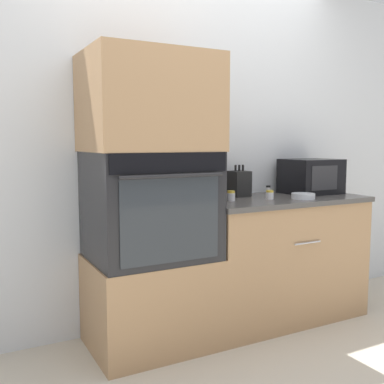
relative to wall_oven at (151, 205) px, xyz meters
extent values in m
plane|color=beige|center=(0.38, -0.30, -0.90)|extent=(12.00, 12.00, 0.00)
cube|color=silver|center=(0.38, 0.33, 0.35)|extent=(8.00, 0.05, 2.50)
cube|color=#A87F56|center=(0.00, 0.00, -0.61)|extent=(0.76, 0.60, 0.57)
cube|color=black|center=(0.00, 0.00, 0.00)|extent=(0.74, 0.59, 0.66)
cube|color=black|center=(0.00, -0.30, 0.27)|extent=(0.71, 0.01, 0.11)
cube|color=#33E54C|center=(0.00, -0.30, 0.27)|extent=(0.09, 0.00, 0.03)
cube|color=#282D33|center=(0.00, -0.30, -0.05)|extent=(0.60, 0.01, 0.49)
cylinder|color=black|center=(0.00, -0.33, 0.20)|extent=(0.63, 0.02, 0.02)
cube|color=#A87F56|center=(0.00, 0.00, 0.62)|extent=(0.76, 0.60, 0.58)
cube|color=#A87F56|center=(1.00, 0.00, -0.47)|extent=(1.24, 0.60, 0.85)
cube|color=#474442|center=(1.00, 0.00, -0.03)|extent=(1.26, 0.63, 0.03)
cylinder|color=#B7B7BC|center=(1.00, -0.31, -0.28)|extent=(0.22, 0.01, 0.01)
cube|color=black|center=(1.37, 0.08, 0.12)|extent=(0.40, 0.34, 0.26)
cube|color=#28282B|center=(1.35, -0.09, 0.12)|extent=(0.25, 0.01, 0.18)
cube|color=black|center=(0.78, 0.19, 0.08)|extent=(0.13, 0.14, 0.18)
cylinder|color=black|center=(0.75, 0.19, 0.20)|extent=(0.02, 0.02, 0.04)
cylinder|color=black|center=(0.78, 0.19, 0.20)|extent=(0.02, 0.02, 0.04)
cylinder|color=black|center=(0.81, 0.19, 0.20)|extent=(0.02, 0.02, 0.04)
cylinder|color=silver|center=(1.09, -0.16, 0.01)|extent=(0.16, 0.16, 0.04)
cylinder|color=silver|center=(0.59, 0.00, 0.02)|extent=(0.06, 0.06, 0.05)
cylinder|color=gold|center=(0.59, 0.00, 0.05)|extent=(0.05, 0.05, 0.01)
cylinder|color=silver|center=(1.07, 0.21, 0.02)|extent=(0.04, 0.04, 0.05)
cylinder|color=black|center=(1.07, 0.21, 0.05)|extent=(0.03, 0.03, 0.01)
cylinder|color=silver|center=(0.86, -0.07, 0.02)|extent=(0.06, 0.06, 0.05)
cylinder|color=gold|center=(0.86, -0.07, 0.05)|extent=(0.05, 0.05, 0.01)
camera|label=1|loc=(-1.06, -2.53, 0.39)|focal=42.00mm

